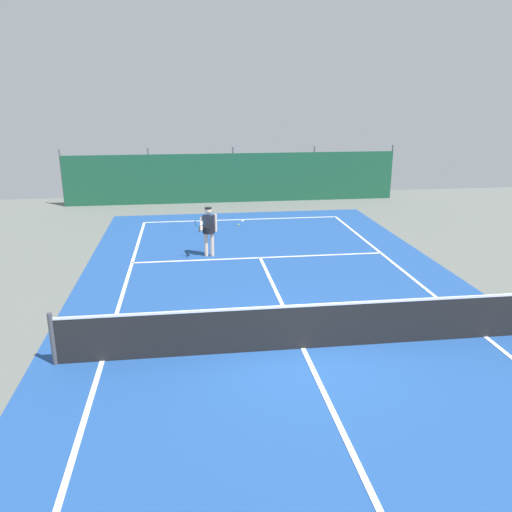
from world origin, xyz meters
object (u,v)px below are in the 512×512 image
(tennis_player, at_px, (208,228))
(tennis_ball_near_player, at_px, (238,225))
(tennis_net, at_px, (304,326))
(parked_car, at_px, (251,176))

(tennis_player, relative_size, tennis_ball_near_player, 24.85)
(tennis_net, bearing_deg, tennis_player, 103.50)
(tennis_ball_near_player, bearing_deg, parked_car, 79.00)
(tennis_player, bearing_deg, tennis_ball_near_player, -104.26)
(tennis_net, xyz_separation_m, parked_car, (1.25, 18.68, 0.33))
(tennis_net, distance_m, tennis_ball_near_player, 10.93)
(tennis_net, distance_m, tennis_player, 7.05)
(tennis_ball_near_player, bearing_deg, tennis_net, -88.62)
(tennis_ball_near_player, relative_size, parked_car, 0.01)
(tennis_net, relative_size, parked_car, 2.30)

